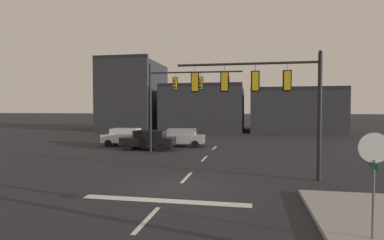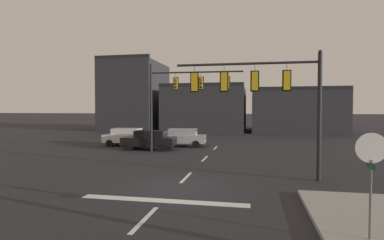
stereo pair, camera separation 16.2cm
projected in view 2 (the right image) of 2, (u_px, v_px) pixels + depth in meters
The scene contains 10 objects.
ground_plane at pixel (176, 187), 13.57m from camera, with size 400.00×400.00×0.00m, color #232328.
stop_bar_paint at pixel (163, 201), 11.61m from camera, with size 6.40×0.50×0.01m, color silver.
lane_centreline at pixel (186, 177), 15.53m from camera, with size 0.16×26.40×0.01m.
signal_mast_near_side at pixel (266, 90), 15.11m from camera, with size 6.98×0.36×6.17m.
signal_mast_far_side at pixel (180, 92), 24.28m from camera, with size 7.31×0.47×6.98m.
stop_sign at pixel (371, 160), 7.77m from camera, with size 0.76×0.64×2.83m.
car_lot_nearside at pixel (182, 137), 28.25m from camera, with size 4.55×2.16×1.61m.
car_lot_middle at pixel (149, 139), 26.00m from camera, with size 4.51×2.04×1.61m.
car_lot_farside at pixel (128, 137), 28.65m from camera, with size 4.53×2.11×1.61m.
building_row at pixel (209, 106), 48.93m from camera, with size 35.50×12.98×11.26m.
Camera 2 is at (3.31, -13.06, 3.43)m, focal length 29.19 mm.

